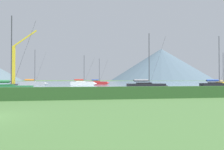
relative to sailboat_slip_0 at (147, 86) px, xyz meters
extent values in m
cube|color=slate|center=(-21.50, 103.67, -0.72)|extent=(320.00, 246.00, 0.00)
cube|color=#284C23|center=(-21.50, -22.33, -0.09)|extent=(80.00, 1.20, 1.28)
cube|color=black|center=(-0.12, 0.00, -0.13)|extent=(7.57, 2.79, 1.18)
cone|color=black|center=(4.17, -0.12, -0.13)|extent=(1.31, 1.04, 1.00)
cube|color=black|center=(-0.55, 0.02, 0.30)|extent=(2.84, 1.88, 0.75)
cylinder|color=#333338|center=(0.53, -0.02, 5.29)|extent=(0.15, 0.15, 10.73)
cylinder|color=#333338|center=(-1.16, 0.03, 1.10)|extent=(3.38, 0.23, 0.13)
cylinder|color=gray|center=(-1.16, 0.03, 1.10)|extent=(2.88, 0.56, 0.47)
cylinder|color=#333338|center=(2.29, -0.07, 5.02)|extent=(3.57, 0.14, 10.21)
cube|color=red|center=(-2.88, 50.47, -0.15)|extent=(7.58, 3.60, 1.14)
cone|color=red|center=(1.22, 49.82, -0.15)|extent=(1.38, 1.15, 0.97)
cube|color=#A52020|center=(-3.29, 50.53, 0.27)|extent=(2.94, 2.15, 0.73)
cylinder|color=#333338|center=(-2.27, 50.37, 4.76)|extent=(0.15, 0.15, 9.72)
cylinder|color=#333338|center=(-3.89, 50.62, 1.05)|extent=(3.26, 0.63, 0.12)
cylinder|color=#2847A3|center=(-3.89, 50.62, 1.05)|extent=(2.82, 0.89, 0.46)
cylinder|color=#333338|center=(-0.57, 50.10, 4.52)|extent=(3.42, 0.57, 9.25)
cube|color=#9E9EA3|center=(-26.31, 37.91, -0.12)|extent=(7.74, 2.78, 1.21)
cone|color=#9E9EA3|center=(-21.92, 38.00, -0.12)|extent=(1.34, 1.05, 1.03)
cube|color=gray|center=(-26.75, 37.90, 0.32)|extent=(2.89, 1.90, 0.77)
cylinder|color=#333338|center=(-25.65, 37.93, 5.54)|extent=(0.15, 0.15, 11.21)
cylinder|color=#333338|center=(-27.38, 37.89, 1.14)|extent=(3.46, 0.20, 0.13)
cylinder|color=orange|center=(-27.38, 37.89, 1.14)|extent=(2.95, 0.54, 0.48)
cylinder|color=#333338|center=(-23.84, 37.96, 5.26)|extent=(3.66, 0.10, 10.66)
cube|color=white|center=(-10.18, 36.11, -0.12)|extent=(7.88, 3.15, 1.21)
cone|color=white|center=(-5.78, 35.82, -0.12)|extent=(1.39, 1.12, 1.03)
cube|color=silver|center=(-10.62, 36.14, 0.32)|extent=(2.98, 2.04, 0.77)
cylinder|color=#333338|center=(-9.52, 36.07, 4.68)|extent=(0.15, 0.15, 9.49)
cylinder|color=#333338|center=(-11.26, 36.19, 1.15)|extent=(3.47, 0.36, 0.13)
cylinder|color=red|center=(-11.26, 36.19, 1.15)|extent=(2.98, 0.68, 0.49)
cylinder|color=#333338|center=(-7.71, 35.95, 4.44)|extent=(3.66, 0.27, 9.02)
cube|color=gold|center=(33.18, 23.10, -0.21)|extent=(6.58, 2.35, 1.03)
cube|color=gold|center=(32.81, 23.10, 0.17)|extent=(2.46, 1.61, 0.65)
cylinder|color=#333338|center=(33.74, 23.11, 4.88)|extent=(0.13, 0.13, 10.09)
cylinder|color=#333338|center=(32.27, 23.09, 0.87)|extent=(2.95, 0.16, 0.11)
cylinder|color=tan|center=(32.27, 23.09, 0.87)|extent=(2.51, 0.45, 0.41)
cube|color=black|center=(18.33, 3.87, -0.15)|extent=(7.52, 3.27, 1.15)
cube|color=black|center=(17.92, 3.92, 0.27)|extent=(2.88, 2.03, 0.73)
cylinder|color=#333338|center=(18.95, 3.80, 5.62)|extent=(0.15, 0.15, 11.44)
cylinder|color=#333338|center=(17.32, 3.98, 1.05)|extent=(3.28, 0.48, 0.13)
cylinder|color=#2847A3|center=(17.32, 3.98, 1.05)|extent=(2.82, 0.76, 0.46)
cube|color=#236B38|center=(-24.45, -9.76, -0.16)|extent=(7.18, 2.61, 1.12)
cone|color=#236B38|center=(-20.38, -9.66, -0.16)|extent=(1.24, 0.98, 0.95)
cube|color=#206032|center=(-24.86, -9.77, 0.25)|extent=(2.69, 1.77, 0.71)
cylinder|color=#333338|center=(-23.84, -9.74, 5.21)|extent=(0.14, 0.14, 10.64)
cylinder|color=#333338|center=(-22.16, -9.70, 4.94)|extent=(3.39, 0.11, 10.12)
cube|color=#333338|center=(-29.74, 23.87, -0.33)|extent=(2.00, 2.00, 0.80)
cube|color=gold|center=(-29.74, 23.87, 5.22)|extent=(0.80, 0.80, 10.30)
cube|color=gold|center=(-26.75, 23.87, 12.63)|extent=(6.19, 0.36, 4.79)
cone|color=#4C6070|center=(161.33, 381.59, 28.38)|extent=(186.16, 186.16, 58.22)
camera|label=1|loc=(-16.58, -47.55, 1.32)|focal=39.79mm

